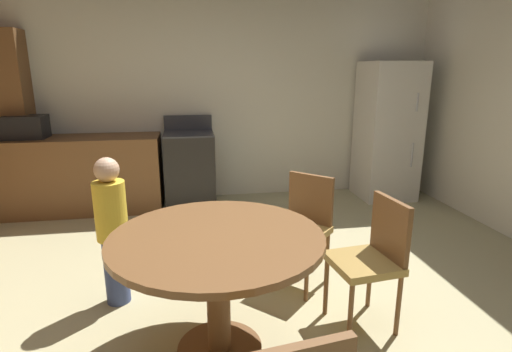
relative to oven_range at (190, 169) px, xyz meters
name	(u,v)px	position (x,y,z in m)	size (l,w,h in m)	color
ground_plane	(256,323)	(0.41, -2.56, -0.47)	(14.00, 14.00, 0.00)	tan
wall_back	(219,94)	(0.41, 0.40, 0.88)	(5.90, 0.12, 2.70)	silver
kitchen_counter	(80,175)	(-1.30, 0.00, -0.02)	(1.89, 0.60, 0.90)	brown
pantry_column	(12,124)	(-2.02, 0.18, 0.58)	(0.44, 0.36, 2.10)	brown
oven_range	(190,169)	(0.00, 0.00, 0.00)	(0.60, 0.60, 1.10)	black
refrigerator	(387,131)	(2.56, -0.05, 0.41)	(0.68, 0.68, 1.76)	silver
microwave	(25,127)	(-1.82, 0.00, 0.56)	(0.44, 0.32, 0.26)	black
dining_table	(217,260)	(0.15, -2.80, 0.14)	(1.22, 1.22, 0.76)	brown
chair_northeast	(303,223)	(0.86, -2.07, 0.03)	(0.57, 0.57, 0.87)	brown
chair_east	(373,254)	(1.16, -2.68, 0.03)	(0.44, 0.44, 0.87)	brown
person_child	(112,228)	(-0.55, -2.13, 0.11)	(0.31, 0.31, 1.09)	#3D4C84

